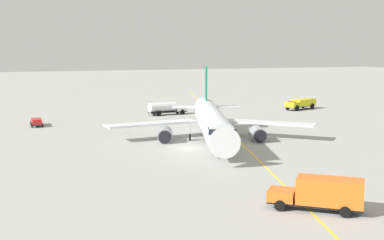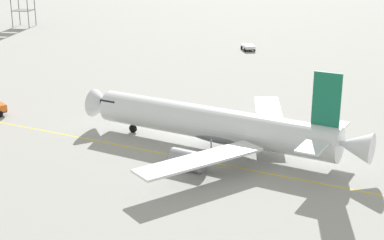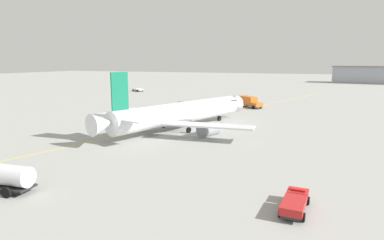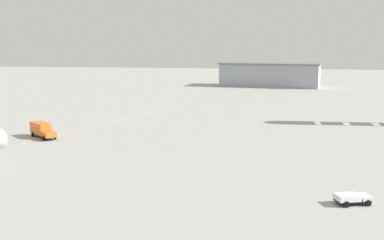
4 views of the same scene
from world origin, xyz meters
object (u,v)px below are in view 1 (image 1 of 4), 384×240
catering_truck_truck (322,193)px  fire_tender_truck (301,103)px  fuel_tanker_truck (166,108)px  airliner_main (212,123)px  ops_pickup_truck (37,122)px

catering_truck_truck → fire_tender_truck: (45.72, 68.50, -0.14)m
fuel_tanker_truck → catering_truck_truck: bearing=-103.6°
fuel_tanker_truck → fire_tender_truck: size_ratio=0.90×
airliner_main → catering_truck_truck: bearing=11.0°
catering_truck_truck → ops_pickup_truck: bearing=-32.6°
ops_pickup_truck → airliner_main: bearing=43.0°
airliner_main → fire_tender_truck: airliner_main is taller
fuel_tanker_truck → ops_pickup_truck: (-29.01, -6.31, -0.76)m
airliner_main → ops_pickup_truck: bearing=-119.7°
fuel_tanker_truck → fire_tender_truck: fuel_tanker_truck is taller
fire_tender_truck → fuel_tanker_truck: bearing=-24.9°
fire_tender_truck → airliner_main: bearing=19.1°
airliner_main → fire_tender_truck: size_ratio=3.75×
airliner_main → fuel_tanker_truck: bearing=-167.8°
fuel_tanker_truck → fire_tender_truck: (34.39, -2.87, -0.03)m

